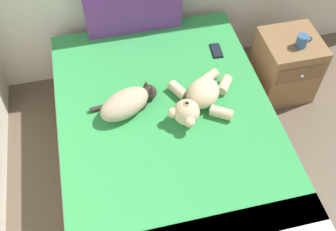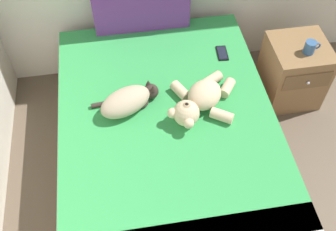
{
  "view_description": "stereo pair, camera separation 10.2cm",
  "coord_description": "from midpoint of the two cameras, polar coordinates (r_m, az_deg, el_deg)",
  "views": [
    {
      "loc": [
        0.81,
        1.88,
        2.5
      ],
      "look_at": [
        1.15,
        3.36,
        0.56
      ],
      "focal_mm": 42.43,
      "sensor_mm": 36.0,
      "label": 1
    },
    {
      "loc": [
        0.91,
        1.87,
        2.5
      ],
      "look_at": [
        1.15,
        3.36,
        0.56
      ],
      "focal_mm": 42.43,
      "sensor_mm": 36.0,
      "label": 2
    }
  ],
  "objects": [
    {
      "name": "nightstand",
      "position": [
        3.29,
        18.38,
        5.98
      ],
      "size": [
        0.43,
        0.45,
        0.53
      ],
      "color": "olive",
      "rests_on": "ground_plane"
    },
    {
      "name": "teddy_bear",
      "position": [
        2.49,
        5.7,
        2.11
      ],
      "size": [
        0.5,
        0.47,
        0.18
      ],
      "color": "beige",
      "rests_on": "bed"
    },
    {
      "name": "patterned_cushion",
      "position": [
        2.98,
        -2.86,
        15.7
      ],
      "size": [
        0.7,
        0.11,
        0.42
      ],
      "color": "#72338C",
      "rests_on": "bed"
    },
    {
      "name": "cell_phone",
      "position": [
        2.91,
        8.8,
        8.83
      ],
      "size": [
        0.08,
        0.15,
        0.01
      ],
      "color": "black",
      "rests_on": "bed"
    },
    {
      "name": "bed",
      "position": [
        2.7,
        1.09,
        -4.1
      ],
      "size": [
        1.41,
        1.98,
        0.53
      ],
      "color": "olive",
      "rests_on": "ground_plane"
    },
    {
      "name": "mug",
      "position": [
        3.06,
        20.67,
        9.14
      ],
      "size": [
        0.12,
        0.08,
        0.09
      ],
      "color": "#33598C",
      "rests_on": "nightstand"
    },
    {
      "name": "cat",
      "position": [
        2.49,
        -4.59,
        2.11
      ],
      "size": [
        0.44,
        0.32,
        0.15
      ],
      "color": "tan",
      "rests_on": "bed"
    }
  ]
}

